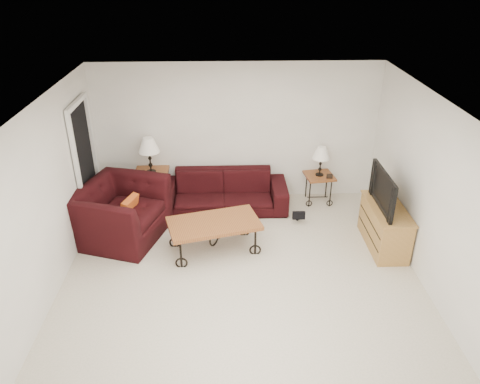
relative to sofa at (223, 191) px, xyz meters
name	(u,v)px	position (x,y,z in m)	size (l,w,h in m)	color
ground	(242,277)	(0.25, -2.02, -0.33)	(5.00, 5.00, 0.00)	beige
wall_back	(237,133)	(0.25, 0.48, 0.92)	(5.00, 0.02, 2.50)	silver
wall_front	(253,347)	(0.25, -4.52, 0.92)	(5.00, 0.02, 2.50)	silver
wall_left	(46,203)	(-2.25, -2.02, 0.92)	(0.02, 5.00, 2.50)	silver
wall_right	(433,197)	(2.75, -2.02, 0.92)	(0.02, 5.00, 2.50)	silver
ceiling	(242,106)	(0.25, -2.02, 2.17)	(5.00, 5.00, 0.00)	white
doorway	(86,166)	(-2.22, -0.37, 0.69)	(0.08, 0.94, 2.04)	black
sofa	(223,191)	(0.00, 0.00, 0.00)	(2.25, 0.88, 0.66)	black
side_table_left	(153,188)	(-1.27, 0.18, -0.01)	(0.59, 0.59, 0.64)	brown
side_table_right	(318,188)	(1.73, 0.18, -0.06)	(0.49, 0.49, 0.54)	brown
lamp_left	(150,155)	(-1.27, 0.18, 0.64)	(0.36, 0.36, 0.64)	black
lamp_right	(321,161)	(1.73, 0.18, 0.48)	(0.31, 0.31, 0.54)	black
photo_frame_left	(141,173)	(-1.42, 0.03, 0.37)	(0.13, 0.02, 0.11)	black
photo_frame_right	(330,176)	(1.88, 0.03, 0.26)	(0.11, 0.01, 0.09)	black
coffee_table	(214,236)	(-0.14, -1.33, -0.08)	(1.35, 0.73, 0.51)	brown
armchair	(121,212)	(-1.62, -0.88, 0.12)	(1.37, 1.19, 0.89)	black
throw_pillow	(129,209)	(-1.47, -0.93, 0.19)	(0.40, 0.11, 0.40)	#DE521C
tv_stand	(384,227)	(2.48, -1.28, 0.01)	(0.47, 1.14, 0.68)	#C18847
television	(389,190)	(2.46, -1.28, 0.65)	(1.02, 0.13, 0.59)	black
backpack	(298,210)	(1.26, -0.50, -0.12)	(0.33, 0.25, 0.42)	black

